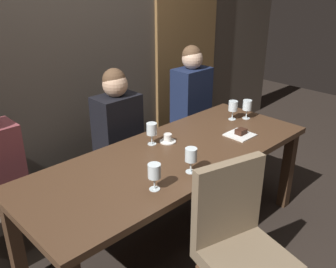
{
  "coord_description": "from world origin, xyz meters",
  "views": [
    {
      "loc": [
        -1.62,
        -1.62,
        1.9
      ],
      "look_at": [
        0.05,
        0.1,
        0.84
      ],
      "focal_mm": 39.66,
      "sensor_mm": 36.0,
      "label": 1
    }
  ],
  "objects_px": {
    "banquette_bench": "(116,180)",
    "diner_bearded": "(117,118)",
    "dining_table": "(173,165)",
    "espresso_cup": "(168,139)",
    "wine_glass_near_left": "(191,155)",
    "wine_glass_end_left": "(154,172)",
    "chair_near_side": "(238,238)",
    "wine_glass_near_right": "(152,130)",
    "dessert_plate": "(240,134)",
    "wine_glass_far_left": "(233,106)",
    "wine_glass_end_right": "(247,106)",
    "diner_far_end": "(191,90)"
  },
  "relations": [
    {
      "from": "dining_table",
      "to": "chair_near_side",
      "type": "height_order",
      "value": "chair_near_side"
    },
    {
      "from": "dining_table",
      "to": "wine_glass_end_right",
      "type": "height_order",
      "value": "wine_glass_end_right"
    },
    {
      "from": "chair_near_side",
      "to": "wine_glass_end_left",
      "type": "xyz_separation_m",
      "value": [
        -0.18,
        0.47,
        0.29
      ]
    },
    {
      "from": "diner_far_end",
      "to": "dessert_plate",
      "type": "height_order",
      "value": "diner_far_end"
    },
    {
      "from": "banquette_bench",
      "to": "dining_table",
      "type": "bearing_deg",
      "value": -90.0
    },
    {
      "from": "dining_table",
      "to": "espresso_cup",
      "type": "distance_m",
      "value": 0.23
    },
    {
      "from": "chair_near_side",
      "to": "wine_glass_near_left",
      "type": "distance_m",
      "value": 0.56
    },
    {
      "from": "wine_glass_near_left",
      "to": "wine_glass_end_left",
      "type": "height_order",
      "value": "same"
    },
    {
      "from": "chair_near_side",
      "to": "wine_glass_far_left",
      "type": "bearing_deg",
      "value": 38.8
    },
    {
      "from": "dining_table",
      "to": "espresso_cup",
      "type": "bearing_deg",
      "value": 56.23
    },
    {
      "from": "diner_bearded",
      "to": "wine_glass_near_left",
      "type": "distance_m",
      "value": 0.94
    },
    {
      "from": "banquette_bench",
      "to": "dessert_plate",
      "type": "distance_m",
      "value": 1.15
    },
    {
      "from": "banquette_bench",
      "to": "espresso_cup",
      "type": "distance_m",
      "value": 0.77
    },
    {
      "from": "espresso_cup",
      "to": "dessert_plate",
      "type": "relative_size",
      "value": 0.63
    },
    {
      "from": "wine_glass_end_left",
      "to": "diner_bearded",
      "type": "bearing_deg",
      "value": 65.07
    },
    {
      "from": "banquette_bench",
      "to": "wine_glass_far_left",
      "type": "relative_size",
      "value": 15.24
    },
    {
      "from": "chair_near_side",
      "to": "diner_bearded",
      "type": "distance_m",
      "value": 1.44
    },
    {
      "from": "wine_glass_near_left",
      "to": "wine_glass_far_left",
      "type": "relative_size",
      "value": 1.0
    },
    {
      "from": "wine_glass_near_right",
      "to": "dessert_plate",
      "type": "xyz_separation_m",
      "value": [
        0.59,
        -0.36,
        -0.1
      ]
    },
    {
      "from": "wine_glass_end_left",
      "to": "dessert_plate",
      "type": "height_order",
      "value": "wine_glass_end_left"
    },
    {
      "from": "wine_glass_end_left",
      "to": "diner_far_end",
      "type": "bearing_deg",
      "value": 35.34
    },
    {
      "from": "wine_glass_end_left",
      "to": "dessert_plate",
      "type": "distance_m",
      "value": 1.0
    },
    {
      "from": "chair_near_side",
      "to": "diner_bearded",
      "type": "xyz_separation_m",
      "value": [
        0.25,
        1.4,
        0.25
      ]
    },
    {
      "from": "wine_glass_end_right",
      "to": "chair_near_side",
      "type": "bearing_deg",
      "value": -146.25
    },
    {
      "from": "dining_table",
      "to": "diner_far_end",
      "type": "relative_size",
      "value": 2.7
    },
    {
      "from": "wine_glass_near_right",
      "to": "wine_glass_far_left",
      "type": "xyz_separation_m",
      "value": [
        0.82,
        -0.11,
        0.0
      ]
    },
    {
      "from": "diner_far_end",
      "to": "wine_glass_near_left",
      "type": "xyz_separation_m",
      "value": [
        -1.08,
        -0.98,
        0.02
      ]
    },
    {
      "from": "wine_glass_end_right",
      "to": "wine_glass_far_left",
      "type": "xyz_separation_m",
      "value": [
        -0.1,
        0.07,
        0.0
      ]
    },
    {
      "from": "espresso_cup",
      "to": "dessert_plate",
      "type": "height_order",
      "value": "espresso_cup"
    },
    {
      "from": "wine_glass_far_left",
      "to": "espresso_cup",
      "type": "xyz_separation_m",
      "value": [
        -0.71,
        0.05,
        -0.09
      ]
    },
    {
      "from": "dessert_plate",
      "to": "wine_glass_end_right",
      "type": "bearing_deg",
      "value": 28.07
    },
    {
      "from": "wine_glass_near_left",
      "to": "wine_glass_far_left",
      "type": "bearing_deg",
      "value": 21.74
    },
    {
      "from": "dessert_plate",
      "to": "diner_far_end",
      "type": "bearing_deg",
      "value": 65.96
    },
    {
      "from": "banquette_bench",
      "to": "wine_glass_end_left",
      "type": "xyz_separation_m",
      "value": [
        -0.4,
        -0.95,
        0.62
      ]
    },
    {
      "from": "wine_glass_end_left",
      "to": "espresso_cup",
      "type": "distance_m",
      "value": 0.66
    },
    {
      "from": "chair_near_side",
      "to": "wine_glass_end_left",
      "type": "bearing_deg",
      "value": 111.24
    },
    {
      "from": "dining_table",
      "to": "banquette_bench",
      "type": "height_order",
      "value": "dining_table"
    },
    {
      "from": "wine_glass_end_right",
      "to": "wine_glass_far_left",
      "type": "relative_size",
      "value": 1.0
    },
    {
      "from": "diner_bearded",
      "to": "dessert_plate",
      "type": "xyz_separation_m",
      "value": [
        0.56,
        -0.82,
        -0.06
      ]
    },
    {
      "from": "chair_near_side",
      "to": "wine_glass_far_left",
      "type": "distance_m",
      "value": 1.36
    },
    {
      "from": "dining_table",
      "to": "wine_glass_end_left",
      "type": "height_order",
      "value": "wine_glass_end_left"
    },
    {
      "from": "wine_glass_near_right",
      "to": "dining_table",
      "type": "bearing_deg",
      "value": -89.48
    },
    {
      "from": "banquette_bench",
      "to": "wine_glass_far_left",
      "type": "distance_m",
      "value": 1.19
    },
    {
      "from": "banquette_bench",
      "to": "diner_far_end",
      "type": "relative_size",
      "value": 3.07
    },
    {
      "from": "banquette_bench",
      "to": "diner_bearded",
      "type": "relative_size",
      "value": 3.27
    },
    {
      "from": "wine_glass_near_left",
      "to": "dessert_plate",
      "type": "bearing_deg",
      "value": 9.72
    },
    {
      "from": "wine_glass_end_right",
      "to": "diner_bearded",
      "type": "bearing_deg",
      "value": 144.44
    },
    {
      "from": "banquette_bench",
      "to": "wine_glass_end_right",
      "type": "relative_size",
      "value": 15.24
    },
    {
      "from": "wine_glass_near_right",
      "to": "dessert_plate",
      "type": "distance_m",
      "value": 0.7
    },
    {
      "from": "chair_near_side",
      "to": "wine_glass_far_left",
      "type": "height_order",
      "value": "chair_near_side"
    }
  ]
}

